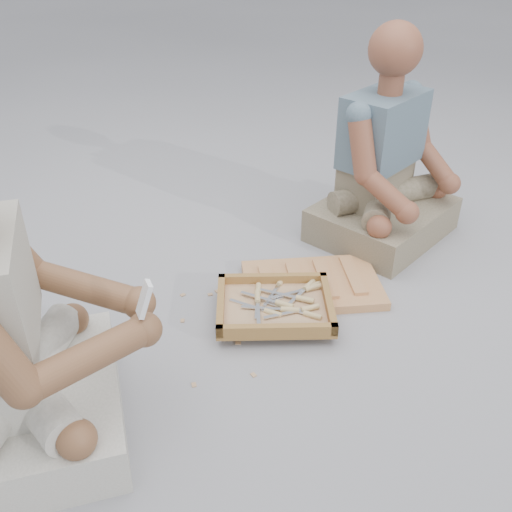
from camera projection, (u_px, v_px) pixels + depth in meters
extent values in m
plane|color=gray|center=(272.00, 342.00, 2.09)|extent=(60.00, 60.00, 0.00)
cube|color=#AE6B43|center=(312.00, 285.00, 2.36)|extent=(0.59, 0.43, 0.04)
cube|color=brown|center=(274.00, 309.00, 2.18)|extent=(0.49, 0.42, 0.01)
cube|color=brown|center=(272.00, 279.00, 2.30)|extent=(0.43, 0.11, 0.04)
cube|color=brown|center=(277.00, 330.00, 2.03)|extent=(0.43, 0.11, 0.04)
cube|color=brown|center=(328.00, 302.00, 2.17)|extent=(0.09, 0.35, 0.04)
cube|color=brown|center=(221.00, 304.00, 2.16)|extent=(0.09, 0.35, 0.04)
cube|color=tan|center=(275.00, 307.00, 2.18)|extent=(0.43, 0.36, 0.01)
cube|color=silver|center=(278.00, 293.00, 2.22)|extent=(0.13, 0.09, 0.00)
cylinder|color=tan|center=(305.00, 299.00, 2.19)|extent=(0.07, 0.06, 0.02)
cube|color=silver|center=(283.00, 314.00, 2.12)|extent=(0.15, 0.03, 0.00)
cylinder|color=tan|center=(310.00, 308.00, 2.15)|extent=(0.07, 0.03, 0.02)
cube|color=silver|center=(261.00, 308.00, 2.15)|extent=(0.15, 0.06, 0.00)
cylinder|color=tan|center=(290.00, 310.00, 2.14)|extent=(0.07, 0.04, 0.02)
cube|color=silver|center=(272.00, 295.00, 2.23)|extent=(0.10, 0.13, 0.00)
cylinder|color=tan|center=(282.00, 281.00, 2.31)|extent=(0.06, 0.07, 0.02)
cube|color=silver|center=(258.00, 297.00, 2.20)|extent=(0.13, 0.10, 0.00)
cylinder|color=tan|center=(284.00, 305.00, 2.16)|extent=(0.07, 0.06, 0.02)
cube|color=silver|center=(290.00, 294.00, 2.23)|extent=(0.15, 0.06, 0.00)
cylinder|color=tan|center=(313.00, 286.00, 2.28)|extent=(0.07, 0.04, 0.02)
cube|color=silver|center=(257.00, 307.00, 2.16)|extent=(0.05, 0.15, 0.00)
cylinder|color=tan|center=(258.00, 290.00, 2.25)|extent=(0.04, 0.07, 0.02)
cube|color=silver|center=(247.00, 305.00, 2.18)|extent=(0.12, 0.11, 0.00)
cylinder|color=tan|center=(273.00, 313.00, 2.13)|extent=(0.07, 0.06, 0.02)
cube|color=silver|center=(288.00, 294.00, 2.23)|extent=(0.15, 0.04, 0.00)
cylinder|color=tan|center=(313.00, 288.00, 2.26)|extent=(0.07, 0.03, 0.02)
cube|color=silver|center=(285.00, 308.00, 2.15)|extent=(0.13, 0.10, 0.00)
cylinder|color=tan|center=(313.00, 315.00, 2.11)|extent=(0.07, 0.06, 0.02)
cube|color=silver|center=(295.00, 299.00, 2.20)|extent=(0.12, 0.11, 0.00)
cylinder|color=tan|center=(309.00, 285.00, 2.28)|extent=(0.07, 0.06, 0.02)
cube|color=silver|center=(258.00, 314.00, 2.11)|extent=(0.04, 0.15, 0.00)
cylinder|color=tan|center=(257.00, 297.00, 2.20)|extent=(0.03, 0.07, 0.02)
cube|color=tan|center=(217.00, 291.00, 2.35)|extent=(0.02, 0.02, 0.00)
cube|color=tan|center=(278.00, 268.00, 2.50)|extent=(0.02, 0.02, 0.00)
cube|color=tan|center=(306.00, 316.00, 2.21)|extent=(0.02, 0.02, 0.00)
cube|color=tan|center=(320.00, 332.00, 2.13)|extent=(0.02, 0.02, 0.00)
cube|color=tan|center=(183.00, 295.00, 2.33)|extent=(0.02, 0.02, 0.00)
cube|color=tan|center=(254.00, 375.00, 1.94)|extent=(0.02, 0.02, 0.00)
cube|color=tan|center=(194.00, 385.00, 1.90)|extent=(0.02, 0.02, 0.00)
cube|color=tan|center=(238.00, 343.00, 2.08)|extent=(0.02, 0.02, 0.00)
cube|color=tan|center=(210.00, 294.00, 2.33)|extent=(0.02, 0.02, 0.00)
cube|color=tan|center=(183.00, 321.00, 2.19)|extent=(0.02, 0.02, 0.00)
cube|color=beige|center=(36.00, 408.00, 1.71)|extent=(0.54, 0.66, 0.16)
sphere|color=brown|center=(139.00, 303.00, 1.70)|extent=(0.10, 0.10, 0.10)
sphere|color=brown|center=(145.00, 329.00, 1.59)|extent=(0.10, 0.10, 0.10)
cube|color=gray|center=(382.00, 219.00, 2.72)|extent=(0.79, 0.76, 0.16)
cube|color=gray|center=(375.00, 182.00, 2.66)|extent=(0.40, 0.37, 0.19)
cube|color=slate|center=(383.00, 129.00, 2.52)|extent=(0.45, 0.42, 0.32)
sphere|color=brown|center=(395.00, 49.00, 2.33)|extent=(0.22, 0.22, 0.22)
sphere|color=brown|center=(450.00, 184.00, 2.62)|extent=(0.10, 0.10, 0.10)
sphere|color=brown|center=(407.00, 212.00, 2.38)|extent=(0.10, 0.10, 0.10)
cube|color=white|center=(144.00, 299.00, 1.54)|extent=(0.06, 0.05, 0.10)
cube|color=black|center=(144.00, 296.00, 1.54)|extent=(0.02, 0.03, 0.03)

